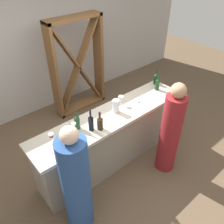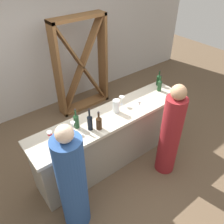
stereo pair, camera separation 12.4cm
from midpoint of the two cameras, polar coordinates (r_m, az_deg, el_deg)
name	(u,v)px [view 1 (the left image)]	position (r m, az deg, el deg)	size (l,w,h in m)	color
ground_plane	(112,159)	(4.04, -0.90, -11.46)	(12.00, 12.00, 0.00)	brown
back_wall	(38,44)	(4.89, -18.46, 15.64)	(8.00, 0.10, 2.80)	#BCB7B2
bar_counter	(112,138)	(3.70, -0.97, -6.49)	(2.58, 0.59, 0.95)	gray
wine_rack	(78,66)	(4.80, -9.20, 11.01)	(1.13, 0.28, 1.94)	brown
wine_bottle_leftmost_olive_green	(77,122)	(3.13, -9.72, -2.34)	(0.07, 0.07, 0.30)	#193D1E
wine_bottle_second_left_near_black	(91,122)	(3.07, -6.36, -2.56)	(0.07, 0.07, 0.33)	black
wine_bottle_center_amber_brown	(100,123)	(3.09, -4.13, -2.69)	(0.08, 0.08, 0.28)	#331E0F
wine_bottle_second_right_olive_green	(157,84)	(4.00, 10.24, 6.83)	(0.07, 0.07, 0.29)	#193D1E
wine_bottle_rightmost_dark_green	(156,79)	(4.17, 9.92, 8.11)	(0.07, 0.07, 0.28)	black
wine_glass_near_left	(61,145)	(2.84, -13.70, -7.88)	(0.07, 0.07, 0.15)	white
wine_glass_near_center	(139,103)	(3.44, 5.62, 2.26)	(0.07, 0.07, 0.18)	white
wine_glass_near_right	(74,126)	(3.08, -10.47, -3.45)	(0.06, 0.06, 0.15)	white
wine_glass_far_left	(51,136)	(3.01, -15.88, -5.81)	(0.07, 0.07, 0.14)	white
wine_glass_far_center	(121,98)	(3.55, 1.20, 3.35)	(0.08, 0.08, 0.15)	white
water_pitcher	(116,106)	(3.40, -0.11, 1.48)	(0.10, 0.10, 0.20)	silver
person_left_guest	(76,185)	(2.82, -10.04, -17.25)	(0.42, 0.42, 1.61)	#284C8C
person_center_guest	(170,132)	(3.52, 13.17, -4.85)	(0.37, 0.37, 1.55)	maroon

